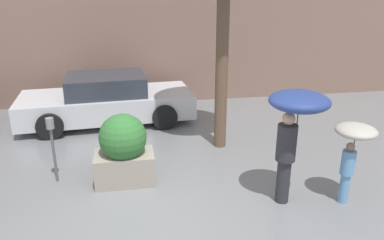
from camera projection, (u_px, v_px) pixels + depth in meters
name	position (u px, v px, depth m)	size (l,w,h in m)	color
ground_plane	(169.00, 219.00, 5.88)	(40.00, 40.00, 0.00)	slate
building_facade	(142.00, 3.00, 10.90)	(18.00, 0.30, 6.00)	#8C6B5B
planter_box	(124.00, 149.00, 6.79)	(1.08, 0.86, 1.32)	#9E9384
person_adult	(295.00, 117.00, 5.88)	(0.96, 0.96, 1.92)	#2D2D33
person_child	(353.00, 142.00, 6.03)	(0.66, 0.66, 1.37)	#669ED1
parked_car_near	(107.00, 100.00, 9.93)	(4.58, 2.28, 1.28)	silver
parking_meter	(52.00, 136.00, 6.73)	(0.14, 0.14, 1.25)	#595B60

